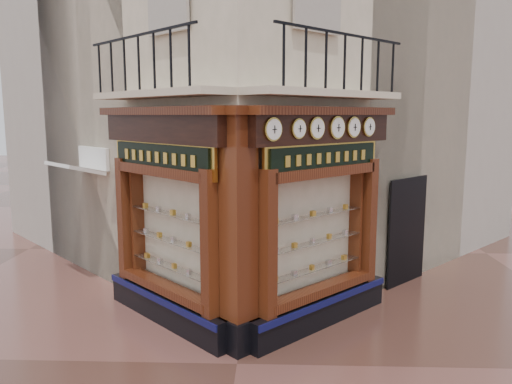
{
  "coord_description": "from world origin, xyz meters",
  "views": [
    {
      "loc": [
        0.56,
        -7.25,
        3.83
      ],
      "look_at": [
        0.22,
        2.0,
        2.41
      ],
      "focal_mm": 35.0,
      "sensor_mm": 36.0,
      "label": 1
    }
  ],
  "objects_px": {
    "clock_b": "(299,129)",
    "corner_pilaster": "(239,235)",
    "awning": "(81,282)",
    "signboard_right": "(325,158)",
    "clock_f": "(369,127)",
    "signboard_left": "(160,157)",
    "clock_d": "(337,128)",
    "clock_c": "(317,128)",
    "clock_a": "(273,129)",
    "clock_e": "(354,127)"
  },
  "relations": [
    {
      "from": "corner_pilaster",
      "to": "clock_a",
      "type": "distance_m",
      "value": 1.76
    },
    {
      "from": "corner_pilaster",
      "to": "clock_c",
      "type": "relative_size",
      "value": 10.59
    },
    {
      "from": "clock_b",
      "to": "clock_e",
      "type": "height_order",
      "value": "clock_e"
    },
    {
      "from": "clock_d",
      "to": "signboard_right",
      "type": "relative_size",
      "value": 0.19
    },
    {
      "from": "clock_c",
      "to": "signboard_right",
      "type": "bearing_deg",
      "value": 16.3
    },
    {
      "from": "clock_a",
      "to": "clock_e",
      "type": "bearing_deg",
      "value": 0.0
    },
    {
      "from": "clock_a",
      "to": "clock_b",
      "type": "xyz_separation_m",
      "value": [
        0.41,
        0.41,
        -0.0
      ]
    },
    {
      "from": "clock_b",
      "to": "clock_e",
      "type": "distance_m",
      "value": 1.48
    },
    {
      "from": "clock_c",
      "to": "corner_pilaster",
      "type": "bearing_deg",
      "value": 162.71
    },
    {
      "from": "clock_b",
      "to": "signboard_right",
      "type": "height_order",
      "value": "clock_b"
    },
    {
      "from": "corner_pilaster",
      "to": "awning",
      "type": "xyz_separation_m",
      "value": [
        -3.9,
        3.19,
        -1.95
      ]
    },
    {
      "from": "clock_e",
      "to": "signboard_right",
      "type": "distance_m",
      "value": 0.84
    },
    {
      "from": "clock_e",
      "to": "signboard_left",
      "type": "bearing_deg",
      "value": 141.25
    },
    {
      "from": "clock_b",
      "to": "corner_pilaster",
      "type": "bearing_deg",
      "value": 155.12
    },
    {
      "from": "awning",
      "to": "clock_c",
      "type": "bearing_deg",
      "value": -161.02
    },
    {
      "from": "signboard_left",
      "to": "clock_e",
      "type": "bearing_deg",
      "value": -128.75
    },
    {
      "from": "clock_a",
      "to": "clock_c",
      "type": "xyz_separation_m",
      "value": [
        0.73,
        0.73,
        0.0
      ]
    },
    {
      "from": "clock_d",
      "to": "awning",
      "type": "xyz_separation_m",
      "value": [
        -5.56,
        2.14,
        -3.62
      ]
    },
    {
      "from": "clock_d",
      "to": "clock_e",
      "type": "xyz_separation_m",
      "value": [
        0.34,
        0.34,
        0.0
      ]
    },
    {
      "from": "clock_a",
      "to": "awning",
      "type": "bearing_deg",
      "value": 98.78
    },
    {
      "from": "clock_c",
      "to": "signboard_right",
      "type": "height_order",
      "value": "clock_c"
    },
    {
      "from": "clock_a",
      "to": "clock_c",
      "type": "bearing_deg",
      "value": 0.0
    },
    {
      "from": "corner_pilaster",
      "to": "clock_b",
      "type": "xyz_separation_m",
      "value": [
        0.95,
        0.35,
        1.67
      ]
    },
    {
      "from": "clock_c",
      "to": "signboard_left",
      "type": "distance_m",
      "value": 2.8
    },
    {
      "from": "clock_f",
      "to": "clock_b",
      "type": "bearing_deg",
      "value": 180.0
    },
    {
      "from": "clock_a",
      "to": "clock_f",
      "type": "distance_m",
      "value": 2.53
    },
    {
      "from": "clock_b",
      "to": "awning",
      "type": "height_order",
      "value": "clock_b"
    },
    {
      "from": "clock_a",
      "to": "awning",
      "type": "distance_m",
      "value": 6.59
    },
    {
      "from": "clock_b",
      "to": "clock_c",
      "type": "bearing_deg",
      "value": -0.0
    },
    {
      "from": "clock_a",
      "to": "clock_f",
      "type": "height_order",
      "value": "clock_a"
    },
    {
      "from": "corner_pilaster",
      "to": "clock_b",
      "type": "bearing_deg",
      "value": -24.88
    },
    {
      "from": "clock_b",
      "to": "clock_f",
      "type": "relative_size",
      "value": 0.91
    },
    {
      "from": "clock_d",
      "to": "clock_f",
      "type": "distance_m",
      "value": 0.95
    },
    {
      "from": "clock_b",
      "to": "signboard_right",
      "type": "distance_m",
      "value": 0.99
    },
    {
      "from": "clock_a",
      "to": "awning",
      "type": "xyz_separation_m",
      "value": [
        -4.44,
        3.25,
        -3.62
      ]
    },
    {
      "from": "clock_c",
      "to": "clock_e",
      "type": "distance_m",
      "value": 1.02
    },
    {
      "from": "clock_b",
      "to": "clock_f",
      "type": "distance_m",
      "value": 1.95
    },
    {
      "from": "signboard_left",
      "to": "signboard_right",
      "type": "distance_m",
      "value": 2.92
    },
    {
      "from": "corner_pilaster",
      "to": "clock_a",
      "type": "height_order",
      "value": "corner_pilaster"
    },
    {
      "from": "clock_a",
      "to": "signboard_right",
      "type": "distance_m",
      "value": 1.51
    },
    {
      "from": "clock_c",
      "to": "clock_e",
      "type": "xyz_separation_m",
      "value": [
        0.72,
        0.72,
        0.0
      ]
    },
    {
      "from": "clock_f",
      "to": "signboard_left",
      "type": "bearing_deg",
      "value": 145.67
    },
    {
      "from": "clock_b",
      "to": "clock_d",
      "type": "relative_size",
      "value": 0.82
    },
    {
      "from": "corner_pilaster",
      "to": "awning",
      "type": "distance_m",
      "value": 5.4
    },
    {
      "from": "signboard_left",
      "to": "signboard_right",
      "type": "bearing_deg",
      "value": -135.0
    },
    {
      "from": "clock_c",
      "to": "clock_d",
      "type": "xyz_separation_m",
      "value": [
        0.39,
        0.39,
        0.0
      ]
    },
    {
      "from": "clock_e",
      "to": "signboard_left",
      "type": "relative_size",
      "value": 0.17
    },
    {
      "from": "clock_e",
      "to": "clock_a",
      "type": "bearing_deg",
      "value": 180.0
    },
    {
      "from": "clock_d",
      "to": "signboard_left",
      "type": "bearing_deg",
      "value": 135.76
    },
    {
      "from": "clock_e",
      "to": "corner_pilaster",
      "type": "bearing_deg",
      "value": 169.9
    }
  ]
}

